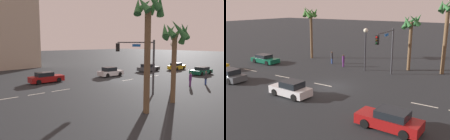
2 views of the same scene
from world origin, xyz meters
TOP-DOWN VIEW (x-y plane):
  - ground_plane at (0.00, 0.00)m, footprint 220.00×220.00m
  - lane_stripe_1 at (-12.66, 0.00)m, footprint 2.48×0.14m
  - lane_stripe_2 at (-6.82, 0.00)m, footprint 2.53×0.14m
  - lane_stripe_3 at (-1.05, 0.00)m, footprint 2.28×0.14m
  - lane_stripe_4 at (9.47, 0.00)m, footprint 2.25×0.14m
  - car_0 at (-14.32, 4.00)m, footprint 4.35×2.03m
  - car_1 at (-10.77, -4.39)m, footprint 4.46×1.97m
  - car_2 at (8.60, -5.63)m, footprint 4.50×1.90m
  - car_3 at (-1.49, -4.35)m, footprint 4.05×1.97m
  - traffic_signal at (3.47, 6.08)m, footprint 0.55×5.42m
  - streetlamp at (-0.14, 7.87)m, footprint 0.56×0.56m
  - pedestrian_0 at (-5.95, 8.93)m, footprint 0.42×0.42m
  - pedestrian_1 at (-3.55, 8.18)m, footprint 0.38×0.38m
  - palm_tree_0 at (-10.96, 10.56)m, footprint 2.56×2.59m
  - palm_tree_1 at (4.47, 11.18)m, footprint 2.75×2.83m
  - palm_tree_2 at (8.49, 11.54)m, footprint 2.33×2.51m

SIDE VIEW (x-z plane):
  - ground_plane at x=0.00m, z-range 0.00..0.00m
  - lane_stripe_1 at x=-12.66m, z-range 0.00..0.01m
  - lane_stripe_2 at x=-6.82m, z-range 0.00..0.01m
  - lane_stripe_3 at x=-1.05m, z-range 0.00..0.01m
  - lane_stripe_4 at x=9.47m, z-range 0.00..0.01m
  - car_0 at x=-14.32m, z-range -0.04..1.19m
  - car_1 at x=-10.77m, z-range -0.05..1.30m
  - car_2 at x=8.60m, z-range -0.05..1.35m
  - car_3 at x=-1.49m, z-range -0.06..1.37m
  - pedestrian_1 at x=-3.55m, z-range 0.05..1.73m
  - pedestrian_0 at x=-5.95m, z-range 0.06..1.80m
  - traffic_signal at x=3.47m, z-range 1.04..6.60m
  - streetlamp at x=-0.14m, z-range 1.14..6.52m
  - palm_tree_1 at x=4.47m, z-range 1.85..9.12m
  - palm_tree_0 at x=-10.96m, z-range 2.17..10.24m
  - palm_tree_2 at x=8.49m, z-range 2.02..10.90m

